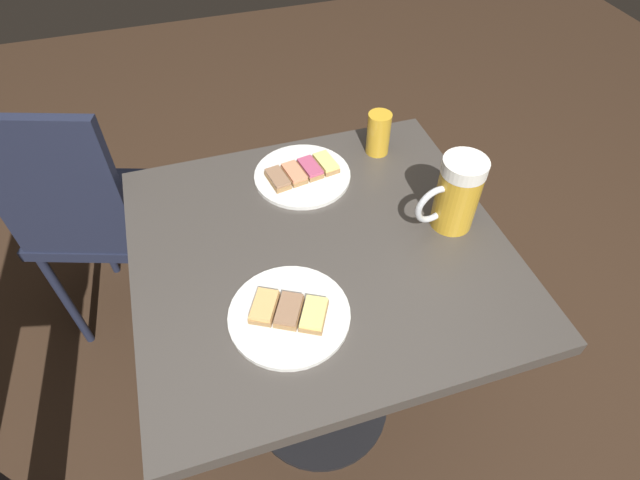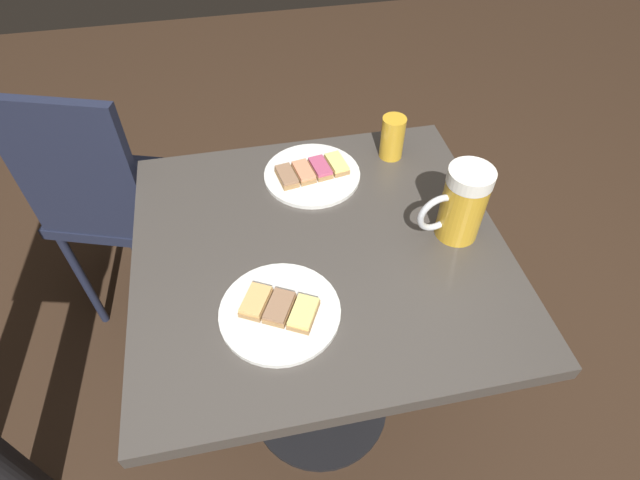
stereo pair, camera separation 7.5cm
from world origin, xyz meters
name	(u,v)px [view 2 (the right image)]	position (x,y,z in m)	size (l,w,h in m)	color
ground_plane	(320,403)	(0.00, 0.00, 0.00)	(6.00, 6.00, 0.00)	#382619
cafe_table	(320,292)	(0.00, 0.00, 0.62)	(0.79, 0.75, 0.78)	black
plate_near	(312,173)	(0.03, 0.23, 0.79)	(0.24, 0.24, 0.03)	white
plate_far	(280,311)	(-0.11, -0.15, 0.79)	(0.23, 0.23, 0.03)	white
beer_mug	(461,204)	(0.30, -0.02, 0.87)	(0.15, 0.09, 0.17)	gold
beer_glass_small	(392,137)	(0.24, 0.27, 0.83)	(0.06, 0.06, 0.11)	gold
cafe_chair	(111,197)	(-0.54, 0.51, 0.55)	(0.48, 0.48, 0.95)	#1E2338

